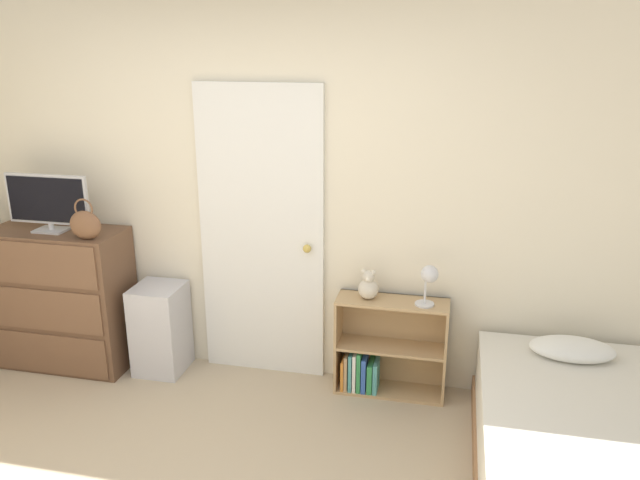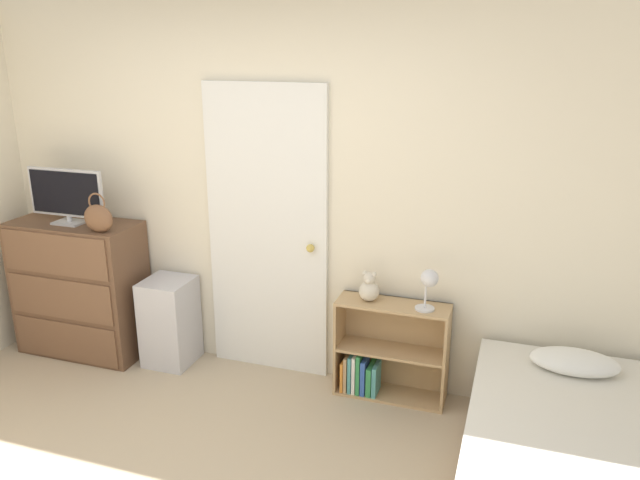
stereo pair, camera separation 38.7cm
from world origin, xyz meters
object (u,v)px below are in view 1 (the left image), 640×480
at_px(storage_bin, 161,328).
at_px(desk_lamp, 429,278).
at_px(dresser, 63,298).
at_px(bed, 586,459).
at_px(handbag, 85,224).
at_px(teddy_bear, 368,286).
at_px(tv, 48,202).
at_px(bookshelf, 382,353).

distance_m(storage_bin, desk_lamp, 1.92).
bearing_deg(dresser, bed, -11.76).
xyz_separation_m(handbag, teddy_bear, (1.84, 0.23, -0.37)).
bearing_deg(desk_lamp, teddy_bear, 174.29).
relative_size(tv, handbag, 2.19).
bearing_deg(storage_bin, bookshelf, 2.18).
height_order(dresser, teddy_bear, dresser).
bearing_deg(handbag, teddy_bear, 7.23).
xyz_separation_m(handbag, desk_lamp, (2.22, 0.20, -0.26)).
bearing_deg(teddy_bear, tv, -176.88).
relative_size(handbag, storage_bin, 0.43).
bearing_deg(desk_lamp, bed, -41.84).
height_order(handbag, desk_lamp, handbag).
height_order(tv, teddy_bear, tv).
distance_m(teddy_bear, desk_lamp, 0.40).
bearing_deg(bookshelf, dresser, -177.30).
bearing_deg(handbag, dresser, 158.48).
height_order(tv, bed, tv).
xyz_separation_m(handbag, bed, (3.09, -0.58, -0.88)).
bearing_deg(dresser, bookshelf, 2.70).
bearing_deg(bookshelf, storage_bin, -177.82).
height_order(dresser, desk_lamp, dresser).
distance_m(handbag, desk_lamp, 2.25).
distance_m(dresser, desk_lamp, 2.59).
bearing_deg(teddy_bear, storage_bin, -178.01).
distance_m(bookshelf, desk_lamp, 0.64).
xyz_separation_m(tv, bed, (3.43, -0.69, -0.99)).
relative_size(teddy_bear, bed, 0.11).
bearing_deg(tv, storage_bin, 5.41).
bearing_deg(bed, bookshelf, 144.33).
bearing_deg(storage_bin, bed, -15.68).
distance_m(storage_bin, bed, 2.82).
xyz_separation_m(storage_bin, desk_lamp, (1.85, 0.01, 0.53)).
xyz_separation_m(bookshelf, teddy_bear, (-0.10, -0.01, 0.47)).
distance_m(desk_lamp, bed, 1.32).
relative_size(dresser, teddy_bear, 5.05).
bearing_deg(dresser, tv, -98.14).
xyz_separation_m(dresser, teddy_bear, (2.18, 0.10, 0.24)).
height_order(storage_bin, bed, storage_bin).
bearing_deg(tv, dresser, 81.86).
xyz_separation_m(tv, bookshelf, (2.29, 0.13, -0.94)).
height_order(dresser, handbag, handbag).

